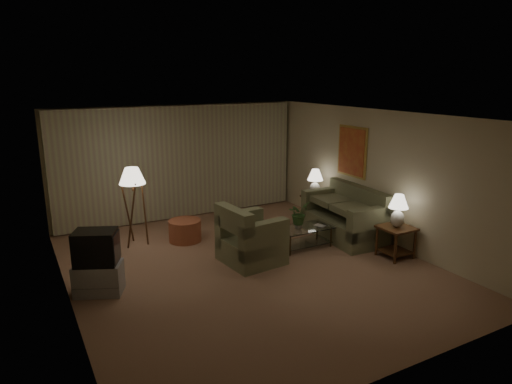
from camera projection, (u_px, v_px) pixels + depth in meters
ground at (249, 267)px, 8.23m from camera, size 7.00×7.00×0.00m
room_shell at (214, 158)px, 9.09m from camera, size 6.04×7.02×2.72m
sofa at (344, 218)px, 9.65m from camera, size 2.06×1.23×0.85m
armchair at (251, 239)px, 8.36m from camera, size 1.22×1.18×0.86m
side_table_near at (396, 236)px, 8.57m from camera, size 0.59×0.59×0.60m
side_table_far at (314, 204)px, 10.78m from camera, size 0.54×0.45×0.60m
table_lamp_near at (398, 208)px, 8.44m from camera, size 0.36×0.36×0.63m
table_lamp_far at (315, 180)px, 10.64m from camera, size 0.37×0.37×0.64m
coffee_table at (304, 234)px, 9.10m from camera, size 1.12×0.61×0.41m
tv_cabinet at (99, 278)px, 7.18m from camera, size 1.06×1.00×0.50m
crt_tv at (96, 247)px, 7.05m from camera, size 0.97×0.93×0.54m
floor_lamp at (134, 205)px, 9.10m from camera, size 0.52×0.52×1.60m
ottoman at (185, 230)px, 9.47m from camera, size 0.85×0.85×0.45m
vase at (298, 225)px, 8.97m from camera, size 0.16×0.16×0.16m
flowers at (299, 210)px, 8.90m from camera, size 0.50×0.47×0.45m
book at (318, 227)px, 9.09m from camera, size 0.22×0.26×0.02m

